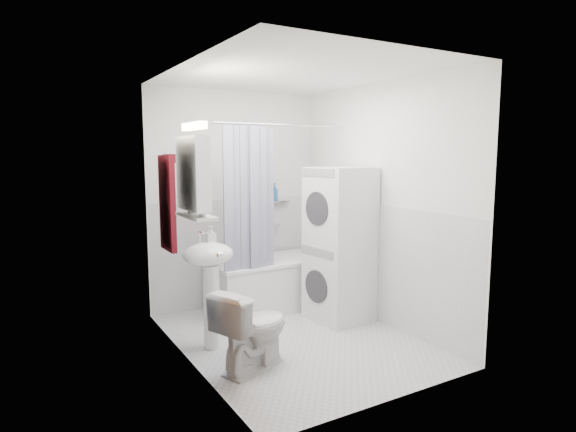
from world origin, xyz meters
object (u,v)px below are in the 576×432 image
washer_dryer (339,244)px  toilet (253,329)px  sink (209,271)px  bathtub (275,280)px

washer_dryer → toilet: bearing=-161.1°
washer_dryer → sink: bearing=176.0°
toilet → sink: bearing=-6.6°
bathtub → toilet: 1.56m
bathtub → toilet: (-0.90, -1.28, 0.02)m
bathtub → sink: bearing=-145.2°
washer_dryer → toilet: size_ratio=2.36×
sink → washer_dryer: bearing=2.0°
bathtub → toilet: size_ratio=2.18×
sink → washer_dryer: size_ratio=0.66×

